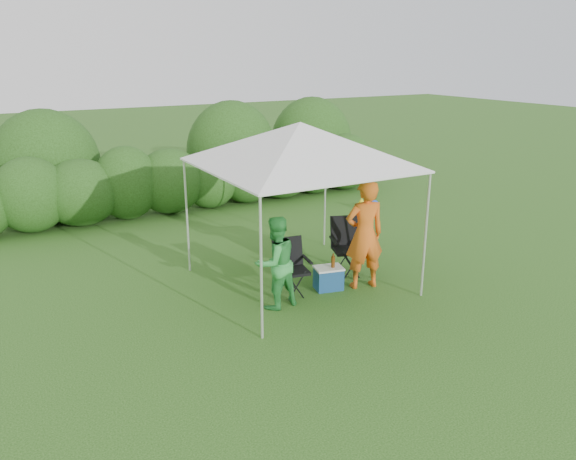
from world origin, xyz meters
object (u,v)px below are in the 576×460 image
chair_left (290,263)px  man (365,235)px  cooler (328,278)px  woman (276,263)px  canopy (300,144)px  chair_right (348,241)px

chair_left → man: bearing=-8.0°
man → cooler: 0.97m
chair_left → man: 1.36m
chair_left → woman: woman is taller
canopy → woman: canopy is taller
man → woman: 1.72m
canopy → chair_right: bearing=1.0°
chair_left → canopy: bearing=50.0°
canopy → man: 1.88m
canopy → chair_left: bearing=-140.5°
chair_left → cooler: chair_left is taller
canopy → chair_right: (1.05, 0.02, -1.88)m
chair_left → cooler: 0.75m
canopy → chair_left: size_ratio=3.29×
man → woman: (-1.71, 0.03, -0.20)m
chair_right → cooler: chair_right is taller
man → canopy: bearing=-26.4°
canopy → woman: size_ratio=2.06×
chair_right → woman: bearing=-140.0°
canopy → chair_right: canopy is taller
woman → cooler: 1.26m
canopy → cooler: 2.33m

